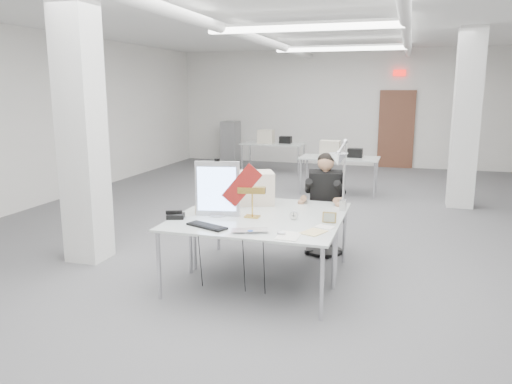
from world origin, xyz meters
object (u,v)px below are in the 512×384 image
office_chair (325,212)px  laptop (250,232)px  desk_main (248,227)px  architect_lamp (341,178)px  beige_monitor (256,188)px  bankers_lamp (252,202)px  desk_phone (176,216)px  monitor (218,189)px  seated_person (325,187)px

office_chair → laptop: size_ratio=3.10×
desk_main → architect_lamp: bearing=39.3°
desk_main → beige_monitor: beige_monitor is taller
bankers_lamp → desk_phone: bankers_lamp is taller
bankers_lamp → beige_monitor: bearing=93.5°
desk_main → monitor: monitor is taller
laptop → desk_phone: (-0.96, 0.33, 0.01)m
monitor → architect_lamp: size_ratio=0.71×
desk_main → monitor: 0.63m
bankers_lamp → architect_lamp: (0.91, 0.37, 0.26)m
desk_main → seated_person: bearing=70.5°
seated_person → architect_lamp: (0.31, -0.83, 0.28)m
laptop → desk_phone: desk_phone is taller
laptop → architect_lamp: 1.29m
office_chair → desk_phone: bearing=-140.0°
desk_main → seated_person: seated_person is taller
laptop → beige_monitor: (-0.33, 1.28, 0.18)m
monitor → office_chair: bearing=40.6°
desk_phone → architect_lamp: 1.86m
monitor → architect_lamp: bearing=5.4°
laptop → bankers_lamp: bankers_lamp is taller
seated_person → bankers_lamp: (-0.60, -1.20, 0.03)m
laptop → desk_phone: size_ratio=1.95×
monitor → bankers_lamp: monitor is taller
desk_phone → beige_monitor: (0.63, 0.94, 0.17)m
desk_main → bankers_lamp: bearing=100.4°
laptop → desk_phone: bearing=139.8°
desk_phone → office_chair: bearing=28.7°
seated_person → bankers_lamp: 1.35m
laptop → bankers_lamp: size_ratio=1.06×
bankers_lamp → desk_phone: bearing=-170.7°
seated_person → bankers_lamp: seated_person is taller
desk_phone → seated_person: bearing=27.8°
bankers_lamp → desk_phone: size_ratio=1.84×
seated_person → architect_lamp: bearing=-77.4°
laptop → beige_monitor: beige_monitor is taller
laptop → architect_lamp: (0.74, 0.98, 0.41)m
office_chair → desk_phone: (-1.39, -1.53, 0.22)m
monitor → desk_phone: (-0.40, -0.24, -0.28)m
desk_phone → beige_monitor: beige_monitor is taller
laptop → beige_monitor: bearing=83.4°
office_chair → monitor: bearing=-135.4°
desk_main → desk_phone: size_ratio=9.68×
bankers_lamp → laptop: bearing=-84.3°
monitor → laptop: (0.56, -0.58, -0.29)m
monitor → architect_lamp: (1.30, 0.40, 0.12)m
office_chair → bankers_lamp: bearing=-123.4°
bankers_lamp → architect_lamp: size_ratio=0.40×
desk_main → laptop: laptop is taller
seated_person → beige_monitor: 0.93m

